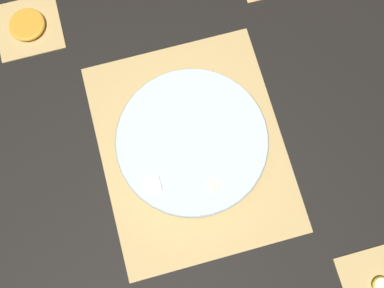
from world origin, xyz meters
name	(u,v)px	position (x,y,z in m)	size (l,w,h in m)	color
ground_plane	(192,148)	(0.00, 0.00, 0.00)	(6.00, 6.00, 0.00)	black
bamboo_mat_center	(192,147)	(0.00, 0.00, 0.00)	(0.42, 0.34, 0.01)	tan
coaster_mat_near_left	(380,286)	(-0.33, -0.26, 0.00)	(0.13, 0.13, 0.01)	tan
coaster_mat_far_right	(28,27)	(0.33, 0.26, 0.00)	(0.13, 0.13, 0.01)	tan
fruit_salad_bowl	(192,143)	(0.00, 0.00, 0.04)	(0.28, 0.28, 0.06)	silver
orange_slice_whole	(27,25)	(0.33, 0.26, 0.01)	(0.07, 0.07, 0.01)	orange
banana_coin_single	(382,286)	(-0.33, -0.26, 0.01)	(0.03, 0.03, 0.01)	#F4EABC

